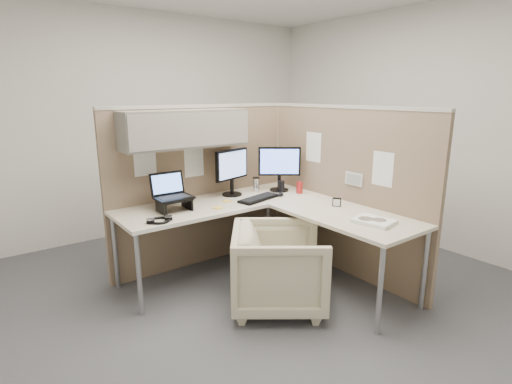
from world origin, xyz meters
TOP-DOWN VIEW (x-y plane):
  - ground at (0.00, 0.00)m, footprint 4.50×4.50m
  - partition_back at (-0.22, 0.83)m, footprint 2.00×0.36m
  - partition_right at (0.90, -0.07)m, footprint 0.07×2.03m
  - desk at (0.12, 0.13)m, footprint 2.00×1.98m
  - office_chair at (-0.07, -0.30)m, footprint 0.99×1.00m
  - monitor_left at (0.12, 0.68)m, footprint 0.43×0.20m
  - monitor_right at (0.62, 0.54)m, footprint 0.37×0.29m
  - laptop_station at (-0.60, 0.55)m, footprint 0.31×0.27m
  - keyboard at (0.23, 0.37)m, footprint 0.49×0.26m
  - mouse at (0.48, 0.35)m, footprint 0.10×0.08m
  - travel_mug at (0.40, 0.65)m, footprint 0.07×0.07m
  - soda_can_green at (0.72, 0.33)m, footprint 0.07×0.07m
  - soda_can_silver at (0.60, 0.47)m, footprint 0.07×0.07m
  - sticky_note_a at (-0.25, 0.36)m, footprint 0.09×0.09m
  - sticky_note_d at (-0.06, 0.50)m, footprint 0.08×0.08m
  - headphones at (-0.83, 0.30)m, footprint 0.21×0.18m
  - paper_stack at (0.53, -0.75)m, footprint 0.29×0.34m
  - desk_clock at (0.66, -0.24)m, footprint 0.07×0.08m

SIDE VIEW (x-z plane):
  - ground at x=0.00m, z-range 0.00..0.00m
  - office_chair at x=-0.07m, z-range 0.00..0.76m
  - desk at x=0.12m, z-range 0.32..1.05m
  - sticky_note_a at x=-0.25m, z-range 0.73..0.74m
  - sticky_note_d at x=-0.06m, z-range 0.73..0.74m
  - keyboard at x=0.23m, z-range 0.73..0.75m
  - headphones at x=-0.83m, z-range 0.73..0.76m
  - mouse at x=0.48m, z-range 0.73..0.76m
  - paper_stack at x=0.53m, z-range 0.73..0.76m
  - desk_clock at x=0.66m, z-range 0.73..0.81m
  - soda_can_green at x=0.72m, z-range 0.73..0.85m
  - soda_can_silver at x=0.60m, z-range 0.73..0.85m
  - travel_mug at x=0.40m, z-range 0.73..0.88m
  - partition_right at x=0.90m, z-range 0.00..1.63m
  - laptop_station at x=-0.60m, z-range 0.69..1.02m
  - monitor_left at x=0.12m, z-range 0.77..1.24m
  - monitor_right at x=0.62m, z-range 0.77..1.24m
  - partition_back at x=-0.22m, z-range 0.28..1.91m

